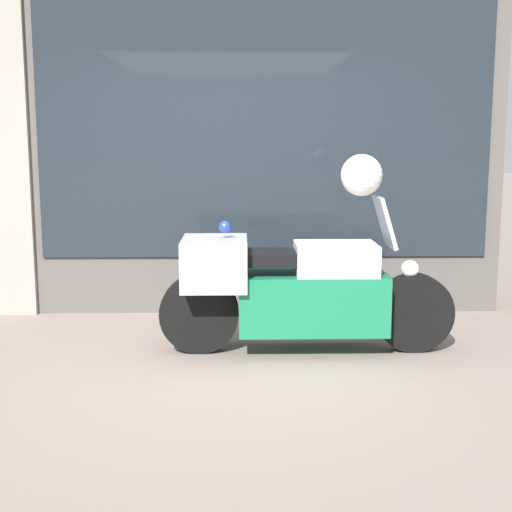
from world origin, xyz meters
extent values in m
plane|color=gray|center=(0.00, 0.00, 0.00)|extent=(60.00, 60.00, 0.00)
cube|color=#56514C|center=(0.00, 2.00, 1.98)|extent=(5.21, 0.40, 3.95)
cube|color=#1E262D|center=(0.35, 1.79, 2.03)|extent=(4.20, 0.02, 2.95)
cube|color=slate|center=(0.31, 2.01, 0.28)|extent=(3.98, 0.30, 0.55)
cube|color=silver|center=(0.31, 2.15, 1.18)|extent=(3.98, 0.02, 1.30)
cube|color=beige|center=(0.31, 2.01, 1.82)|extent=(3.98, 0.30, 0.02)
cube|color=#C68E19|center=(-1.07, 2.01, 1.86)|extent=(0.18, 0.04, 0.06)
cube|color=navy|center=(-0.15, 2.01, 1.86)|extent=(0.18, 0.04, 0.06)
cube|color=maroon|center=(0.78, 2.01, 1.86)|extent=(0.18, 0.04, 0.06)
cube|color=#B7B2A8|center=(1.70, 2.01, 1.86)|extent=(0.18, 0.04, 0.06)
cube|color=#2866B7|center=(-1.06, 1.94, 0.69)|extent=(0.19, 0.02, 0.27)
cube|color=orange|center=(-0.14, 1.94, 0.69)|extent=(0.19, 0.03, 0.27)
cube|color=red|center=(0.77, 1.94, 0.69)|extent=(0.19, 0.01, 0.27)
cube|color=white|center=(1.69, 1.94, 0.69)|extent=(0.19, 0.02, 0.27)
cylinder|color=black|center=(1.48, 0.51, 0.31)|extent=(0.62, 0.14, 0.62)
cylinder|color=black|center=(-0.20, 0.52, 0.31)|extent=(0.62, 0.14, 0.62)
cube|color=#19754C|center=(0.68, 0.52, 0.40)|extent=(1.14, 0.51, 0.46)
cube|color=white|center=(0.86, 0.52, 0.73)|extent=(0.63, 0.46, 0.27)
cube|color=black|center=(0.42, 0.52, 0.75)|extent=(0.67, 0.38, 0.10)
cube|color=#B7B7BC|center=(-0.08, 0.52, 0.71)|extent=(0.50, 0.62, 0.38)
cube|color=white|center=(-0.08, 0.52, 0.71)|extent=(0.45, 0.63, 0.11)
cube|color=#B2BCC6|center=(1.23, 0.51, 1.03)|extent=(0.15, 0.36, 0.40)
sphere|color=white|center=(1.44, 0.51, 0.66)|extent=(0.14, 0.14, 0.14)
sphere|color=blue|center=(0.00, 0.52, 0.99)|extent=(0.09, 0.09, 0.09)
sphere|color=white|center=(1.04, 0.51, 1.38)|extent=(0.32, 0.32, 0.32)
camera|label=1|loc=(0.12, -4.90, 1.66)|focal=50.00mm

